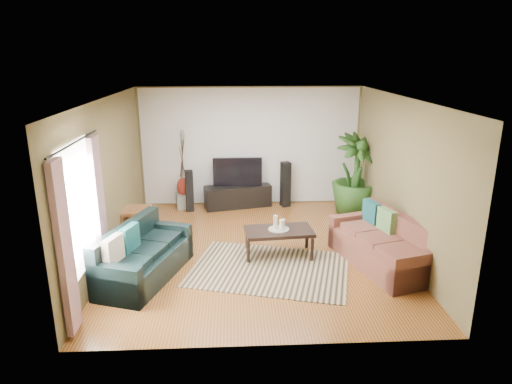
{
  "coord_description": "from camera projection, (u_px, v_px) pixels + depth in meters",
  "views": [
    {
      "loc": [
        -0.4,
        -7.48,
        3.4
      ],
      "look_at": [
        0.0,
        0.2,
        1.05
      ],
      "focal_mm": 32.0,
      "sensor_mm": 36.0,
      "label": 1
    }
  ],
  "objects": [
    {
      "name": "wall_back",
      "position": [
        250.0,
        147.0,
        10.39
      ],
      "size": [
        5.0,
        0.0,
        5.0
      ],
      "primitive_type": "plane",
      "rotation": [
        1.57,
        0.0,
        0.0
      ],
      "color": "brown",
      "rests_on": "ground"
    },
    {
      "name": "sofa_left",
      "position": [
        145.0,
        253.0,
        7.1
      ],
      "size": [
        1.36,
        2.03,
        0.85
      ],
      "primitive_type": "cube",
      "rotation": [
        0.0,
        0.0,
        1.25
      ],
      "color": "black",
      "rests_on": "floor"
    },
    {
      "name": "floor",
      "position": [
        257.0,
        251.0,
        8.16
      ],
      "size": [
        5.5,
        5.5,
        0.0
      ],
      "primitive_type": "plane",
      "color": "#9C5828",
      "rests_on": "ground"
    },
    {
      "name": "curtain_far",
      "position": [
        99.0,
        208.0,
        6.89
      ],
      "size": [
        0.08,
        0.35,
        2.2
      ],
      "primitive_type": "cube",
      "color": "gray",
      "rests_on": "ground"
    },
    {
      "name": "sofa_right",
      "position": [
        381.0,
        241.0,
        7.52
      ],
      "size": [
        1.41,
        2.13,
        0.85
      ],
      "primitive_type": "cube",
      "rotation": [
        0.0,
        0.0,
        -1.28
      ],
      "color": "brown",
      "rests_on": "floor"
    },
    {
      "name": "tv_stand",
      "position": [
        238.0,
        196.0,
        10.46
      ],
      "size": [
        1.57,
        0.78,
        0.5
      ],
      "primitive_type": "cube",
      "rotation": [
        0.0,
        0.0,
        0.23
      ],
      "color": "black",
      "rests_on": "floor"
    },
    {
      "name": "backwall_panel",
      "position": [
        250.0,
        147.0,
        10.39
      ],
      "size": [
        4.9,
        0.0,
        4.9
      ],
      "primitive_type": "plane",
      "rotation": [
        1.57,
        0.0,
        0.0
      ],
      "color": "white",
      "rests_on": "ground"
    },
    {
      "name": "speaker_right",
      "position": [
        285.0,
        184.0,
        10.44
      ],
      "size": [
        0.24,
        0.26,
        1.04
      ],
      "primitive_type": "cube",
      "rotation": [
        0.0,
        0.0,
        0.32
      ],
      "color": "black",
      "rests_on": "floor"
    },
    {
      "name": "wall_front",
      "position": [
        270.0,
        243.0,
        5.14
      ],
      "size": [
        5.0,
        0.0,
        5.0
      ],
      "primitive_type": "plane",
      "rotation": [
        -1.57,
        0.0,
        0.0
      ],
      "color": "brown",
      "rests_on": "ground"
    },
    {
      "name": "plant_pot",
      "position": [
        353.0,
        208.0,
        10.02
      ],
      "size": [
        0.33,
        0.33,
        0.25
      ],
      "primitive_type": "cylinder",
      "color": "black",
      "rests_on": "floor"
    },
    {
      "name": "curtain_near",
      "position": [
        65.0,
        249.0,
        5.46
      ],
      "size": [
        0.08,
        0.35,
        2.2
      ],
      "primitive_type": "cube",
      "color": "gray",
      "rests_on": "ground"
    },
    {
      "name": "curtain_rod",
      "position": [
        74.0,
        143.0,
        5.84
      ],
      "size": [
        0.03,
        1.9,
        0.03
      ],
      "primitive_type": "cylinder",
      "rotation": [
        1.57,
        0.0,
        0.0
      ],
      "color": "black",
      "rests_on": "ground"
    },
    {
      "name": "television",
      "position": [
        237.0,
        172.0,
        10.29
      ],
      "size": [
        1.1,
        0.06,
        0.65
      ],
      "primitive_type": "cube",
      "color": "black",
      "rests_on": "tv_stand"
    },
    {
      "name": "ceiling",
      "position": [
        257.0,
        98.0,
        7.37
      ],
      "size": [
        5.5,
        5.5,
        0.0
      ],
      "primitive_type": "plane",
      "rotation": [
        3.14,
        0.0,
        0.0
      ],
      "color": "white",
      "rests_on": "ground"
    },
    {
      "name": "coffee_table",
      "position": [
        279.0,
        242.0,
        7.95
      ],
      "size": [
        1.22,
        0.74,
        0.48
      ],
      "primitive_type": "cube",
      "rotation": [
        0.0,
        0.0,
        0.09
      ],
      "color": "black",
      "rests_on": "floor"
    },
    {
      "name": "vase",
      "position": [
        184.0,
        187.0,
        10.33
      ],
      "size": [
        0.31,
        0.31,
        0.43
      ],
      "primitive_type": "ellipsoid",
      "color": "maroon",
      "rests_on": "pedestal"
    },
    {
      "name": "candle_short",
      "position": [
        283.0,
        223.0,
        7.91
      ],
      "size": [
        0.07,
        0.07,
        0.15
      ],
      "primitive_type": "cylinder",
      "color": "white",
      "rests_on": "candle_tray"
    },
    {
      "name": "side_table",
      "position": [
        137.0,
        223.0,
        8.74
      ],
      "size": [
        0.57,
        0.57,
        0.56
      ],
      "primitive_type": "cube",
      "rotation": [
        0.0,
        0.0,
        0.07
      ],
      "color": "brown",
      "rests_on": "floor"
    },
    {
      "name": "wall_right",
      "position": [
        401.0,
        177.0,
        7.89
      ],
      "size": [
        0.0,
        5.5,
        5.5
      ],
      "primitive_type": "plane",
      "rotation": [
        1.57,
        0.0,
        -1.57
      ],
      "color": "brown",
      "rests_on": "ground"
    },
    {
      "name": "candle_tray",
      "position": [
        279.0,
        229.0,
        7.88
      ],
      "size": [
        0.36,
        0.36,
        0.02
      ],
      "primitive_type": "cylinder",
      "color": "gray",
      "rests_on": "coffee_table"
    },
    {
      "name": "pedestal",
      "position": [
        184.0,
        200.0,
        10.43
      ],
      "size": [
        0.4,
        0.4,
        0.34
      ],
      "primitive_type": "cube",
      "rotation": [
        0.0,
        0.0,
        0.21
      ],
      "color": "gray",
      "rests_on": "floor"
    },
    {
      "name": "candle_mid",
      "position": [
        282.0,
        225.0,
        7.81
      ],
      "size": [
        0.07,
        0.07,
        0.18
      ],
      "primitive_type": "cylinder",
      "color": "#F0E7CB",
      "rests_on": "candle_tray"
    },
    {
      "name": "potted_plant",
      "position": [
        355.0,
        175.0,
        9.8
      ],
      "size": [
        1.34,
        1.34,
        1.77
      ],
      "primitive_type": "imported",
      "rotation": [
        0.0,
        0.0,
        0.49
      ],
      "color": "#214617",
      "rests_on": "floor"
    },
    {
      "name": "candle_tall",
      "position": [
        275.0,
        222.0,
        7.87
      ],
      "size": [
        0.07,
        0.07,
        0.23
      ],
      "primitive_type": "cylinder",
      "color": "beige",
      "rests_on": "candle_tray"
    },
    {
      "name": "wall_left",
      "position": [
        108.0,
        181.0,
        7.64
      ],
      "size": [
        0.0,
        5.5,
        5.5
      ],
      "primitive_type": "plane",
      "rotation": [
        1.57,
        0.0,
        1.57
      ],
      "color": "brown",
      "rests_on": "ground"
    },
    {
      "name": "area_rug",
      "position": [
        270.0,
        269.0,
        7.48
      ],
      "size": [
        2.91,
        2.39,
        0.01
      ],
      "primitive_type": "cube",
      "rotation": [
        0.0,
        0.0,
        -0.27
      ],
      "color": "tan",
      "rests_on": "floor"
    },
    {
      "name": "window_pane",
      "position": [
        78.0,
        209.0,
        6.1
      ],
      "size": [
        0.0,
        1.8,
        1.8
      ],
      "primitive_type": "plane",
      "rotation": [
        1.57,
        0.0,
        1.57
      ],
      "color": "white",
      "rests_on": "ground"
    },
    {
      "name": "speaker_left",
      "position": [
        189.0,
        191.0,
        10.13
      ],
      "size": [
        0.2,
        0.21,
        0.93
      ],
      "primitive_type": "cube",
      "rotation": [
        0.0,
        0.0,
        0.19
      ],
      "color": "black",
      "rests_on": "floor"
    }
  ]
}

